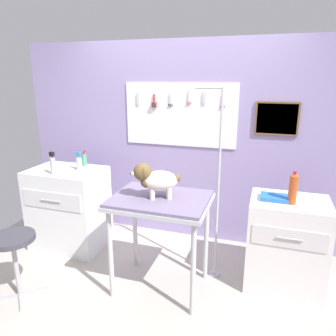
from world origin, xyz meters
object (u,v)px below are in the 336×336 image
(grooming_table, at_px, (160,208))
(soda_bottle, at_px, (293,189))
(spray_bottle_tall, at_px, (84,160))
(stool, at_px, (13,246))
(dog, at_px, (155,179))
(grooming_arm, at_px, (217,194))
(counter_left, at_px, (69,208))
(cabinet_right, at_px, (286,244))

(grooming_table, xyz_separation_m, soda_bottle, (1.08, 0.32, 0.19))
(spray_bottle_tall, xyz_separation_m, soda_bottle, (2.22, -0.30, -0.00))
(stool, bearing_deg, spray_bottle_tall, 88.91)
(grooming_table, height_order, spray_bottle_tall, spray_bottle_tall)
(grooming_table, xyz_separation_m, dog, (-0.04, -0.02, 0.27))
(grooming_arm, relative_size, spray_bottle_tall, 10.31)
(stool, bearing_deg, grooming_arm, 28.35)
(dog, xyz_separation_m, spray_bottle_tall, (-1.10, 0.64, -0.07))
(counter_left, distance_m, cabinet_right, 2.33)
(dog, distance_m, cabinet_right, 1.35)
(grooming_arm, distance_m, cabinet_right, 0.78)
(grooming_table, distance_m, stool, 1.31)
(grooming_arm, bearing_deg, counter_left, 177.77)
(counter_left, distance_m, spray_bottle_tall, 0.58)
(dog, xyz_separation_m, stool, (-1.12, -0.50, -0.56))
(counter_left, bearing_deg, spray_bottle_tall, 62.84)
(grooming_table, bearing_deg, grooming_arm, 38.04)
(cabinet_right, height_order, spray_bottle_tall, spray_bottle_tall)
(cabinet_right, bearing_deg, grooming_table, -159.98)
(grooming_table, bearing_deg, spray_bottle_tall, 151.44)
(grooming_table, height_order, dog, dog)
(dog, height_order, soda_bottle, dog)
(grooming_arm, relative_size, cabinet_right, 2.14)
(cabinet_right, bearing_deg, dog, -159.76)
(stool, bearing_deg, cabinet_right, 22.17)
(dog, bearing_deg, counter_left, 160.49)
(counter_left, distance_m, stool, 0.93)
(dog, bearing_deg, grooming_table, 26.23)
(stool, bearing_deg, grooming_table, 24.12)
(cabinet_right, bearing_deg, counter_left, 179.65)
(dog, distance_m, spray_bottle_tall, 1.27)
(grooming_table, relative_size, spray_bottle_tall, 5.09)
(dog, distance_m, stool, 1.35)
(soda_bottle, bearing_deg, dog, -163.11)
(grooming_arm, relative_size, dog, 4.36)
(grooming_arm, distance_m, spray_bottle_tall, 1.61)
(grooming_table, relative_size, stool, 1.50)
(grooming_arm, bearing_deg, spray_bottle_tall, 170.04)
(grooming_arm, xyz_separation_m, stool, (-1.60, -0.86, -0.35))
(grooming_table, bearing_deg, stool, -155.88)
(spray_bottle_tall, bearing_deg, dog, -30.16)
(grooming_arm, height_order, counter_left, grooming_arm)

